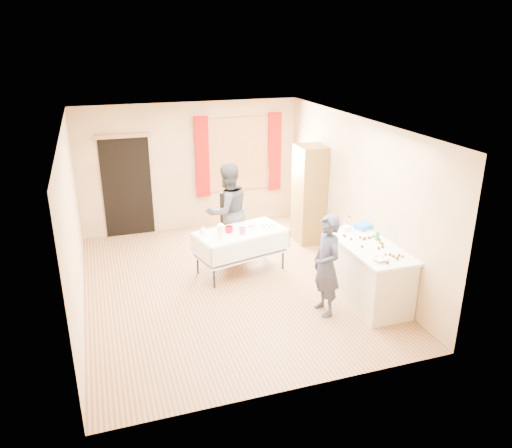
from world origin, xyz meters
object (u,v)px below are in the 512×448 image
object	(u,v)px
party_table	(241,247)
woman	(228,211)
chair	(237,232)
girl	(327,265)
cabinet	(309,194)
counter	(368,273)

from	to	relation	value
party_table	woman	world-z (taller)	woman
party_table	chair	distance (m)	0.98
chair	girl	bearing A→B (deg)	-101.97
cabinet	woman	bearing A→B (deg)	-172.03
party_table	girl	distance (m)	1.88
party_table	chair	bearing A→B (deg)	64.00
girl	woman	bearing A→B (deg)	-163.44
counter	party_table	size ratio (longest dim) A/B	0.96
cabinet	girl	xyz separation A→B (m)	(-0.87, -2.60, -0.19)
girl	cabinet	bearing A→B (deg)	159.02
cabinet	party_table	distance (m)	1.95
cabinet	girl	bearing A→B (deg)	-108.60
counter	chair	world-z (taller)	chair
counter	woman	size ratio (longest dim) A/B	0.90
cabinet	counter	xyz separation A→B (m)	(-0.10, -2.46, -0.50)
counter	woman	distance (m)	2.77
chair	counter	bearing A→B (deg)	-85.90
girl	woman	size ratio (longest dim) A/B	0.86
party_table	girl	bearing A→B (deg)	-78.88
woman	girl	bearing A→B (deg)	92.78
cabinet	counter	bearing A→B (deg)	-92.33
cabinet	chair	world-z (taller)	cabinet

